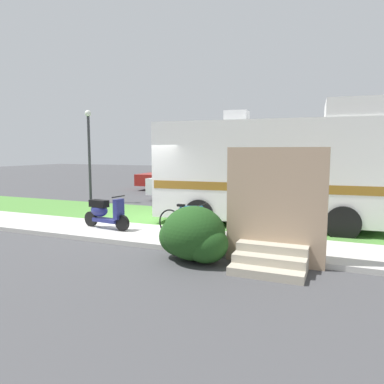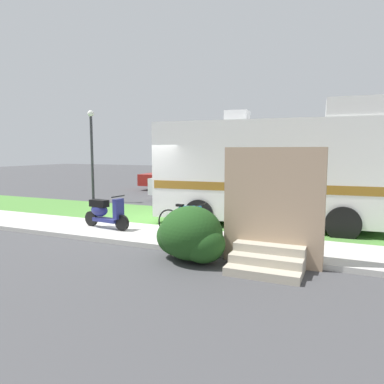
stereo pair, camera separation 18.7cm
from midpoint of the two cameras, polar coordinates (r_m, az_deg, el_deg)
The scene contains 12 objects.
ground_plane at distance 11.42m, azimuth -7.79°, elevation -5.27°, with size 80.00×80.00×0.00m, color #424244.
sidewalk at distance 10.43m, azimuth -11.25°, elevation -6.14°, with size 24.00×2.00×0.12m.
grass_strip at distance 12.69m, azimuth -4.26°, elevation -3.84°, with size 24.00×3.40×0.08m.
motorhome_rv at distance 11.25m, azimuth 13.05°, elevation 3.51°, with size 6.88×2.90×3.69m.
scooter at distance 10.60m, azimuth -13.19°, elevation -3.13°, with size 1.63×0.54×0.97m.
bicycle at distance 9.11m, azimuth -0.35°, elevation -4.95°, with size 1.72×0.52×0.91m.
pickup_truck_near at distance 16.09m, azimuth 5.72°, elevation 1.69°, with size 5.78×2.44×1.81m.
pickup_truck_far at distance 20.62m, azimuth 1.38°, elevation 2.65°, with size 5.67×2.35×1.70m.
porch_steps at distance 7.48m, azimuth 13.19°, elevation -4.12°, with size 2.00×1.26×2.40m.
bush_by_porch at distance 7.65m, azimuth 0.43°, elevation -6.96°, with size 1.62×1.21×1.15m.
bottle_green at distance 8.32m, azimuth 9.86°, elevation -8.19°, with size 0.06×0.06×0.25m.
street_lamp_post at distance 16.84m, azimuth -15.26°, elevation 6.92°, with size 0.28×0.28×4.10m.
Camera 2 is at (5.94, -9.49, 2.33)m, focal length 33.74 mm.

